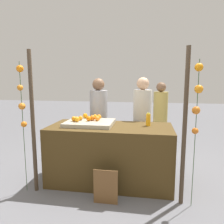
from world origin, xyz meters
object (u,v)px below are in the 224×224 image
(stall_counter, at_px, (110,154))
(orange_1, at_px, (74,119))
(juice_bottle, at_px, (148,120))
(vendor_left, at_px, (99,125))
(chalkboard_sign, at_px, (106,187))
(orange_0, at_px, (95,117))
(vendor_right, at_px, (142,126))

(stall_counter, relative_size, orange_1, 23.46)
(stall_counter, xyz_separation_m, juice_bottle, (0.59, 0.10, 0.56))
(juice_bottle, xyz_separation_m, vendor_left, (-0.93, 0.57, -0.24))
(stall_counter, height_order, chalkboard_sign, stall_counter)
(stall_counter, xyz_separation_m, orange_0, (-0.31, 0.27, 0.55))
(orange_0, xyz_separation_m, vendor_right, (0.79, 0.44, -0.23))
(vendor_right, bearing_deg, stall_counter, -123.77)
(stall_counter, distance_m, chalkboard_sign, 0.70)
(orange_0, distance_m, vendor_left, 0.48)
(stall_counter, relative_size, vendor_right, 1.15)
(juice_bottle, height_order, chalkboard_sign, juice_bottle)
(chalkboard_sign, relative_size, vendor_right, 0.29)
(orange_0, distance_m, orange_1, 0.40)
(orange_1, distance_m, juice_bottle, 1.18)
(orange_0, relative_size, vendor_left, 0.04)
(orange_1, relative_size, juice_bottle, 0.40)
(juice_bottle, xyz_separation_m, chalkboard_sign, (-0.54, -0.76, -0.78))
(stall_counter, xyz_separation_m, chalkboard_sign, (0.05, -0.65, -0.23))
(orange_0, distance_m, chalkboard_sign, 1.26)
(juice_bottle, distance_m, vendor_right, 0.66)
(vendor_left, relative_size, vendor_right, 0.99)
(orange_1, height_order, vendor_right, vendor_right)
(orange_1, distance_m, vendor_right, 1.31)
(chalkboard_sign, bearing_deg, vendor_right, 72.64)
(vendor_left, bearing_deg, stall_counter, -63.12)
(stall_counter, bearing_deg, vendor_right, 56.23)
(orange_1, distance_m, chalkboard_sign, 1.20)
(juice_bottle, relative_size, vendor_right, 0.12)
(stall_counter, bearing_deg, juice_bottle, 10.11)
(chalkboard_sign, bearing_deg, stall_counter, 94.24)
(orange_0, distance_m, juice_bottle, 0.91)
(juice_bottle, relative_size, chalkboard_sign, 0.43)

